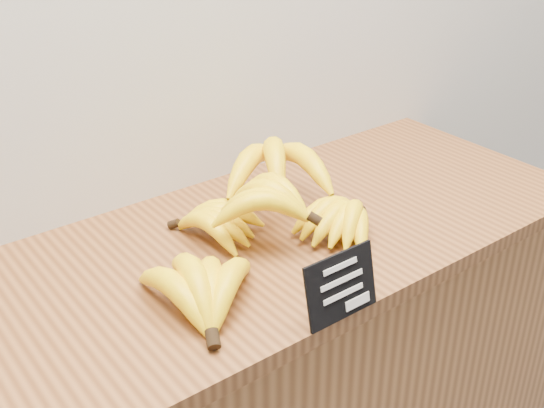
{
  "coord_description": "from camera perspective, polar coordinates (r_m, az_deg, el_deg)",
  "views": [
    {
      "loc": [
        -0.47,
        1.9,
        1.56
      ],
      "look_at": [
        0.14,
        2.7,
        1.02
      ],
      "focal_mm": 45.0,
      "sensor_mm": 36.0,
      "label": 1
    }
  ],
  "objects": [
    {
      "name": "chalkboard_sign",
      "position": [
        1.02,
        5.82,
        -6.87
      ],
      "size": [
        0.13,
        0.03,
        0.1
      ],
      "primitive_type": "cube",
      "rotation": [
        -0.22,
        0.0,
        0.0
      ],
      "color": "black",
      "rests_on": "counter_top"
    },
    {
      "name": "banana_pile",
      "position": [
        1.17,
        -1.03,
        -1.01
      ],
      "size": [
        0.57,
        0.38,
        0.13
      ],
      "color": "yellow",
      "rests_on": "counter_top"
    },
    {
      "name": "counter_top",
      "position": [
        1.23,
        -1.41,
        -3.43
      ],
      "size": [
        1.33,
        0.54,
        0.03
      ],
      "primitive_type": "cube",
      "color": "brown",
      "rests_on": "counter"
    }
  ]
}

